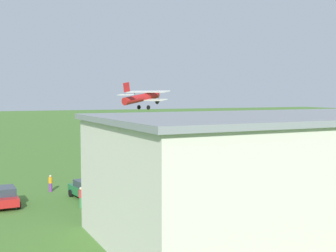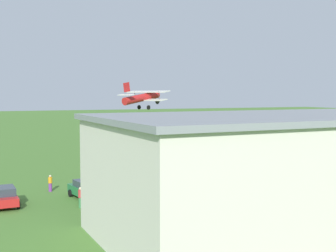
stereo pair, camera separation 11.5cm
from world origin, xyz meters
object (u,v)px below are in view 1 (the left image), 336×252
(hangar, at_px, (299,171))
(biplane, at_px, (143,97))
(car_red, at_px, (5,196))
(car_white, at_px, (298,171))
(person_walking_on_apron, at_px, (50,183))
(person_beside_truck, at_px, (226,170))
(car_green, at_px, (87,189))
(person_near_hangar_door, at_px, (244,175))
(person_at_fence_line, at_px, (81,198))

(hangar, relative_size, biplane, 3.65)
(hangar, bearing_deg, car_red, -38.09)
(car_white, xyz_separation_m, person_walking_on_apron, (25.66, -4.19, -0.04))
(biplane, bearing_deg, person_beside_truck, 98.16)
(person_beside_truck, xyz_separation_m, person_walking_on_apron, (18.99, -0.38, -0.04))
(car_green, xyz_separation_m, person_near_hangar_door, (-16.82, -0.76, -0.06))
(car_red, xyz_separation_m, person_beside_truck, (-23.31, -3.90, -0.01))
(car_green, bearing_deg, biplane, -121.36)
(car_white, bearing_deg, hangar, 50.13)
(car_green, distance_m, person_near_hangar_door, 16.84)
(car_red, distance_m, person_near_hangar_door, 23.54)
(person_near_hangar_door, bearing_deg, car_red, 1.68)
(car_green, xyz_separation_m, person_beside_truck, (-16.60, -3.96, -0.02))
(car_white, relative_size, person_at_fence_line, 2.59)
(hangar, bearing_deg, person_walking_on_apron, -53.29)
(hangar, relative_size, car_red, 6.77)
(person_near_hangar_door, bearing_deg, biplane, -82.44)
(car_red, xyz_separation_m, person_at_fence_line, (-5.53, 2.99, 0.02))
(car_green, relative_size, person_walking_on_apron, 3.06)
(person_beside_truck, relative_size, person_walking_on_apron, 1.05)
(car_green, distance_m, person_at_fence_line, 3.15)
(person_beside_truck, distance_m, person_at_fence_line, 19.06)
(biplane, bearing_deg, person_at_fence_line, 59.63)
(hangar, bearing_deg, person_near_hangar_door, -110.18)
(person_beside_truck, relative_size, person_near_hangar_door, 1.04)
(person_beside_truck, bearing_deg, biplane, -81.84)
(hangar, distance_m, car_red, 23.17)
(car_white, height_order, car_green, car_green)
(hangar, distance_m, car_green, 18.37)
(hangar, height_order, person_beside_truck, hangar)
(hangar, height_order, person_near_hangar_door, hangar)
(biplane, height_order, car_white, biplane)
(biplane, bearing_deg, car_red, 47.82)
(person_walking_on_apron, relative_size, person_at_fence_line, 0.92)
(biplane, bearing_deg, person_walking_on_apron, 48.58)
(car_green, height_order, person_walking_on_apron, car_green)
(car_red, relative_size, person_beside_truck, 2.51)
(hangar, distance_m, biplane, 37.29)
(person_near_hangar_door, relative_size, person_at_fence_line, 0.93)
(person_at_fence_line, bearing_deg, car_red, -28.38)
(car_green, distance_m, person_walking_on_apron, 4.96)
(car_red, height_order, person_beside_truck, person_beside_truck)
(hangar, height_order, car_red, hangar)
(hangar, height_order, car_white, hangar)
(person_walking_on_apron, bearing_deg, person_near_hangar_door, 169.43)
(car_red, xyz_separation_m, person_walking_on_apron, (-4.32, -4.28, -0.05))
(biplane, relative_size, person_at_fence_line, 4.51)
(biplane, distance_m, person_beside_truck, 20.59)
(car_red, height_order, person_walking_on_apron, car_red)
(car_green, bearing_deg, person_near_hangar_door, -177.43)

